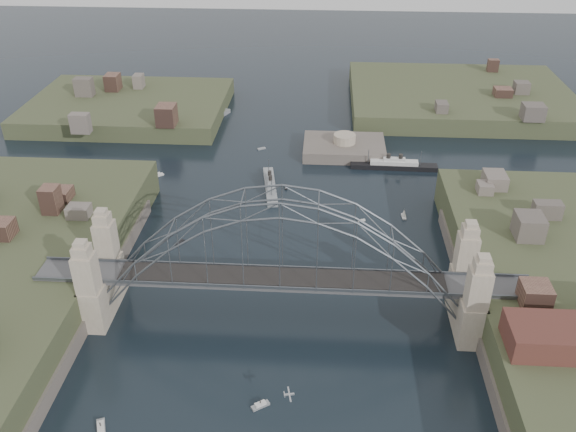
% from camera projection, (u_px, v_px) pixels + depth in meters
% --- Properties ---
extents(ground, '(500.00, 500.00, 0.00)m').
position_uv_depth(ground, '(281.00, 316.00, 107.89)').
color(ground, black).
rests_on(ground, ground).
extents(bridge, '(84.00, 13.80, 24.60)m').
position_uv_depth(bridge, '(281.00, 259.00, 101.63)').
color(bridge, '#4D4D50').
rests_on(bridge, ground).
extents(headland_nw, '(60.00, 45.00, 9.00)m').
position_uv_depth(headland_nw, '(130.00, 112.00, 192.34)').
color(headland_nw, '#3F4629').
rests_on(headland_nw, ground).
extents(headland_ne, '(70.00, 55.00, 9.50)m').
position_uv_depth(headland_ne, '(459.00, 103.00, 199.29)').
color(headland_ne, '#3F4629').
rests_on(headland_ne, ground).
extents(fort_island, '(22.00, 16.00, 9.40)m').
position_uv_depth(fort_island, '(344.00, 154.00, 167.57)').
color(fort_island, '#5D534C').
rests_on(fort_island, ground).
extents(naval_cruiser_near, '(5.28, 18.81, 5.60)m').
position_uv_depth(naval_cruiser_near, '(270.00, 185.00, 148.91)').
color(naval_cruiser_near, gray).
rests_on(naval_cruiser_near, ground).
extents(naval_cruiser_far, '(8.59, 15.17, 5.31)m').
position_uv_depth(naval_cruiser_far, '(213.00, 118.00, 187.68)').
color(naval_cruiser_far, gray).
rests_on(naval_cruiser_far, ground).
extents(ocean_liner, '(22.41, 3.49, 5.49)m').
position_uv_depth(ocean_liner, '(394.00, 165.00, 158.60)').
color(ocean_liner, black).
rests_on(ocean_liner, ground).
extents(aeroplane, '(1.58, 2.83, 0.41)m').
position_uv_depth(aeroplane, '(288.00, 394.00, 85.92)').
color(aeroplane, '#ACAFB4').
extents(small_boat_a, '(1.87, 2.41, 0.45)m').
position_uv_depth(small_boat_a, '(180.00, 243.00, 128.17)').
color(small_boat_a, silver).
rests_on(small_boat_a, ground).
extents(small_boat_b, '(1.76, 1.11, 0.45)m').
position_uv_depth(small_boat_b, '(362.00, 221.00, 135.94)').
color(small_boat_b, silver).
rests_on(small_boat_b, ground).
extents(small_boat_c, '(2.83, 2.32, 1.43)m').
position_uv_depth(small_boat_c, '(260.00, 405.00, 90.06)').
color(small_boat_c, silver).
rests_on(small_boat_c, ground).
extents(small_boat_d, '(1.05, 2.56, 2.38)m').
position_uv_depth(small_boat_d, '(404.00, 214.00, 137.04)').
color(small_boat_d, silver).
rests_on(small_boat_d, ground).
extents(small_boat_e, '(3.58, 3.23, 1.43)m').
position_uv_depth(small_boat_e, '(157.00, 175.00, 154.96)').
color(small_boat_e, silver).
rests_on(small_boat_e, ground).
extents(small_boat_f, '(0.74, 1.67, 1.43)m').
position_uv_depth(small_boat_f, '(286.00, 188.00, 149.20)').
color(small_boat_f, silver).
rests_on(small_boat_f, ground).
extents(small_boat_h, '(2.38, 1.76, 0.45)m').
position_uv_depth(small_boat_h, '(261.00, 149.00, 169.35)').
color(small_boat_h, silver).
rests_on(small_boat_h, ground).
extents(small_boat_i, '(2.64, 1.29, 2.38)m').
position_uv_depth(small_boat_i, '(435.00, 286.00, 114.11)').
color(small_boat_i, silver).
rests_on(small_boat_i, ground).
extents(small_boat_j, '(2.31, 3.64, 1.43)m').
position_uv_depth(small_boat_j, '(101.00, 428.00, 86.47)').
color(small_boat_j, silver).
rests_on(small_boat_j, ground).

